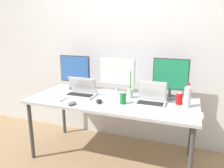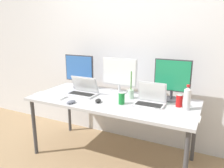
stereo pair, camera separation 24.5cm
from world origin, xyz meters
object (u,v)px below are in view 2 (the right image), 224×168
at_px(keyboard_aux, 176,115).
at_px(water_bottle, 187,98).
at_px(work_desk, 112,104).
at_px(laptop_silver, 83,90).
at_px(monitor_right, 172,79).
at_px(soda_can_near_keyboard, 122,98).
at_px(keyboard_main, 50,96).
at_px(soda_can_by_laptop, 179,101).
at_px(laptop_secondary, 150,100).
at_px(bamboo_vase, 131,93).
at_px(monitor_left, 79,70).
at_px(mouse_by_keyboard, 71,102).
at_px(monitor_center, 119,74).
at_px(mouse_by_laptop, 98,101).

xyz_separation_m(keyboard_aux, water_bottle, (0.06, 0.23, 0.11)).
distance_m(work_desk, laptop_silver, 0.41).
bearing_deg(monitor_right, soda_can_near_keyboard, -139.71).
bearing_deg(keyboard_main, soda_can_by_laptop, 12.76).
bearing_deg(laptop_secondary, laptop_silver, 179.68).
distance_m(soda_can_near_keyboard, bamboo_vase, 0.23).
xyz_separation_m(monitor_left, soda_can_near_keyboard, (0.78, -0.36, -0.18)).
relative_size(keyboard_main, mouse_by_keyboard, 3.73).
bearing_deg(laptop_secondary, monitor_right, 59.51).
distance_m(mouse_by_keyboard, water_bottle, 1.20).
relative_size(soda_can_near_keyboard, soda_can_by_laptop, 1.00).
xyz_separation_m(monitor_center, keyboard_main, (-0.67, -0.51, -0.23)).
distance_m(monitor_center, soda_can_by_laptop, 0.81).
bearing_deg(monitor_right, water_bottle, -50.65).
distance_m(laptop_silver, water_bottle, 1.21).
height_order(monitor_left, keyboard_aux, monitor_left).
relative_size(keyboard_main, water_bottle, 1.60).
bearing_deg(bamboo_vase, monitor_right, 19.65).
height_order(laptop_silver, keyboard_aux, laptop_silver).
xyz_separation_m(laptop_secondary, mouse_by_laptop, (-0.54, -0.17, -0.04)).
bearing_deg(laptop_secondary, mouse_by_keyboard, -156.88).
distance_m(work_desk, bamboo_vase, 0.25).
bearing_deg(water_bottle, laptop_silver, -178.85).
xyz_separation_m(work_desk, keyboard_main, (-0.71, -0.23, 0.06)).
xyz_separation_m(work_desk, monitor_center, (-0.04, 0.28, 0.29)).
height_order(monitor_center, water_bottle, monitor_center).
height_order(laptop_silver, mouse_by_laptop, laptop_silver).
relative_size(work_desk, keyboard_main, 4.63).
bearing_deg(keyboard_aux, monitor_center, 149.10).
distance_m(monitor_right, bamboo_vase, 0.49).
relative_size(monitor_center, mouse_by_keyboard, 4.16).
relative_size(laptop_secondary, bamboo_vase, 0.97).
xyz_separation_m(keyboard_main, bamboo_vase, (0.89, 0.36, 0.05)).
xyz_separation_m(monitor_center, mouse_by_keyboard, (-0.30, -0.61, -0.22)).
relative_size(work_desk, monitor_right, 4.12).
bearing_deg(soda_can_near_keyboard, keyboard_aux, -9.26).
xyz_separation_m(laptop_secondary, soda_can_by_laptop, (0.28, 0.08, 0.01)).
height_order(work_desk, mouse_by_keyboard, mouse_by_keyboard).
distance_m(work_desk, soda_can_near_keyboard, 0.22).
distance_m(work_desk, mouse_by_laptop, 0.20).
bearing_deg(keyboard_main, keyboard_aux, 1.66).
bearing_deg(mouse_by_keyboard, work_desk, 62.77).
height_order(laptop_silver, soda_can_by_laptop, laptop_silver).
height_order(monitor_center, soda_can_by_laptop, monitor_center).
bearing_deg(work_desk, bamboo_vase, 35.24).
xyz_separation_m(monitor_center, bamboo_vase, (0.22, -0.15, -0.17)).
height_order(monitor_center, soda_can_near_keyboard, monitor_center).
height_order(laptop_silver, mouse_by_keyboard, laptop_silver).
height_order(laptop_silver, keyboard_main, laptop_silver).
height_order(monitor_center, laptop_silver, monitor_center).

